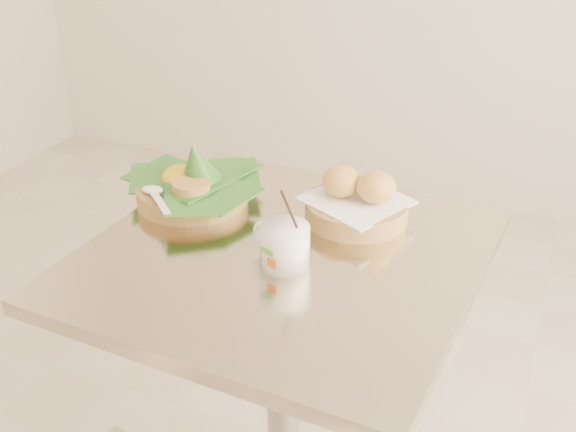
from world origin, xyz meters
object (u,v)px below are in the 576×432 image
at_px(rice_basket, 191,184).
at_px(coffee_mug, 284,244).
at_px(bread_basket, 357,202).
at_px(cafe_table, 283,346).

bearing_deg(rice_basket, coffee_mug, -29.51).
xyz_separation_m(rice_basket, bread_basket, (0.34, 0.06, -0.00)).
xyz_separation_m(bread_basket, coffee_mug, (-0.07, -0.21, 0.00)).
distance_m(cafe_table, bread_basket, 0.32).
distance_m(bread_basket, coffee_mug, 0.22).
distance_m(rice_basket, bread_basket, 0.35).
height_order(rice_basket, coffee_mug, coffee_mug).
bearing_deg(rice_basket, cafe_table, -24.36).
bearing_deg(rice_basket, bread_basket, 9.58).
distance_m(cafe_table, coffee_mug, 0.27).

